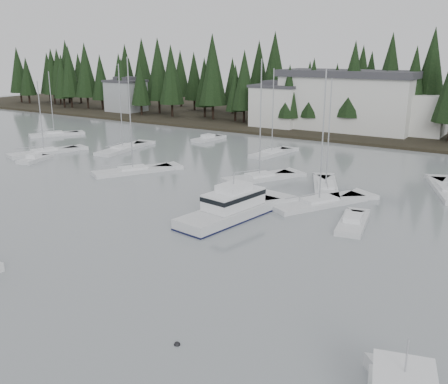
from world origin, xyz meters
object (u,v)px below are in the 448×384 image
object	(u,v)px
sailboat_7	(133,172)
cabin_cruiser_center	(231,210)
sailboat_4	(319,204)
sailboat_3	(259,179)
sailboat_0	(44,153)
house_west	(277,105)
harbor_inn	(359,102)
sailboat_2	(447,192)
runabout_0	(34,160)
runabout_3	(208,140)
sailboat_11	(272,154)
sailboat_12	(326,189)
house_far_west	(126,95)
sailboat_6	(54,135)
runabout_1	(353,224)
sailboat_8	(123,150)

from	to	relation	value
sailboat_7	cabin_cruiser_center	bearing A→B (deg)	-84.16
cabin_cruiser_center	sailboat_4	bearing A→B (deg)	-24.64
cabin_cruiser_center	sailboat_3	size ratio (longest dim) A/B	0.81
sailboat_0	sailboat_7	distance (m)	19.38
house_west	harbor_inn	world-z (taller)	harbor_inn
sailboat_2	runabout_0	bearing A→B (deg)	84.33
sailboat_4	runabout_3	world-z (taller)	sailboat_4
house_west	runabout_0	distance (m)	47.80
sailboat_11	sailboat_12	bearing A→B (deg)	-127.42
sailboat_7	runabout_3	bearing A→B (deg)	40.79
sailboat_3	sailboat_2	bearing A→B (deg)	-45.07
house_far_west	cabin_cruiser_center	xyz separation A→B (m)	(63.34, -53.05, -3.67)
house_far_west	sailboat_6	distance (m)	34.11
sailboat_2	sailboat_6	world-z (taller)	sailboat_2
runabout_0	runabout_1	world-z (taller)	same
harbor_inn	sailboat_8	xyz separation A→B (m)	(-24.91, -36.10, -5.71)
sailboat_2	sailboat_3	xyz separation A→B (m)	(-19.98, -6.21, 0.00)
harbor_inn	sailboat_2	xyz separation A→B (m)	(21.63, -34.34, -5.70)
runabout_1	sailboat_2	bearing A→B (deg)	-28.51
house_west	sailboat_11	distance (m)	26.35
cabin_cruiser_center	sailboat_3	bearing A→B (deg)	26.96
sailboat_4	sailboat_6	xyz separation A→B (m)	(-56.53, 13.29, -0.00)
house_west	cabin_cruiser_center	size ratio (longest dim) A/B	0.81
cabin_cruiser_center	sailboat_2	bearing A→B (deg)	-28.98
runabout_0	runabout_3	distance (m)	28.99
sailboat_2	sailboat_3	bearing A→B (deg)	86.13
cabin_cruiser_center	sailboat_2	world-z (taller)	sailboat_2
sailboat_6	house_west	bearing A→B (deg)	-15.39
sailboat_12	house_west	bearing A→B (deg)	9.68
sailboat_7	sailboat_8	world-z (taller)	sailboat_7
runabout_3	sailboat_3	bearing A→B (deg)	-124.39
house_far_west	runabout_0	size ratio (longest dim) A/B	1.56
sailboat_12	sailboat_2	bearing A→B (deg)	-85.94
sailboat_3	sailboat_6	size ratio (longest dim) A/B	1.22
harbor_inn	sailboat_6	size ratio (longest dim) A/B	2.48
sailboat_3	sailboat_7	bearing A→B (deg)	137.80
sailboat_4	runabout_0	distance (m)	41.50
house_west	sailboat_6	world-z (taller)	sailboat_6
house_west	sailboat_6	bearing A→B (deg)	-135.28
sailboat_7	sailboat_6	bearing A→B (deg)	95.63
sailboat_3	runabout_1	world-z (taller)	sailboat_3
sailboat_3	runabout_1	bearing A→B (deg)	-95.86
house_far_west	runabout_3	world-z (taller)	house_far_west
house_far_west	sailboat_11	distance (m)	59.09
sailboat_7	sailboat_12	bearing A→B (deg)	-48.34
sailboat_6	sailboat_8	distance (m)	20.25
sailboat_6	house_far_west	bearing A→B (deg)	50.90
sailboat_6	runabout_3	xyz separation A→B (m)	(26.03, 11.21, 0.07)
sailboat_6	sailboat_4	bearing A→B (deg)	-73.34
sailboat_6	sailboat_11	xyz separation A→B (m)	(41.03, 6.16, 0.01)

